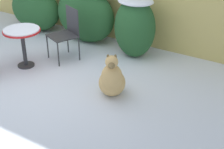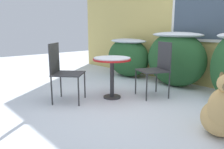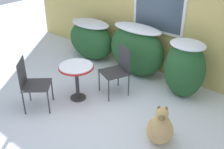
{
  "view_description": "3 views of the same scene",
  "coord_description": "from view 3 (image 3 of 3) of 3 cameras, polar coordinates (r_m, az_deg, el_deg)",
  "views": [
    {
      "loc": [
        3.74,
        -3.73,
        2.86
      ],
      "look_at": [
        1.31,
        0.21,
        0.34
      ],
      "focal_mm": 55.0,
      "sensor_mm": 36.0,
      "label": 1
    },
    {
      "loc": [
        2.24,
        -2.25,
        1.19
      ],
      "look_at": [
        -0.53,
        0.2,
        0.42
      ],
      "focal_mm": 35.0,
      "sensor_mm": 36.0,
      "label": 2
    },
    {
      "loc": [
        2.96,
        -2.86,
        3.05
      ],
      "look_at": [
        0.0,
        0.6,
        0.55
      ],
      "focal_mm": 45.0,
      "sensor_mm": 36.0,
      "label": 3
    }
  ],
  "objects": [
    {
      "name": "ground_plane",
      "position": [
        5.12,
        -4.41,
        -7.88
      ],
      "size": [
        16.0,
        16.0,
        0.0
      ],
      "primitive_type": "plane",
      "color": "silver"
    },
    {
      "name": "house_wall",
      "position": [
        6.07,
        10.07,
        13.15
      ],
      "size": [
        8.0,
        0.1,
        2.87
      ],
      "color": "tan",
      "rests_on": "ground_plane"
    },
    {
      "name": "shrub_left",
      "position": [
        6.94,
        -4.32,
        7.28
      ],
      "size": [
        1.25,
        0.73,
        0.96
      ],
      "color": "#235128",
      "rests_on": "ground_plane"
    },
    {
      "name": "shrub_middle",
      "position": [
        6.12,
        4.97,
        5.13
      ],
      "size": [
        1.35,
        0.61,
        1.14
      ],
      "color": "#235128",
      "rests_on": "ground_plane"
    },
    {
      "name": "shrub_right",
      "position": [
        5.48,
        14.56,
        1.32
      ],
      "size": [
        0.79,
        0.67,
        1.14
      ],
      "color": "#235128",
      "rests_on": "ground_plane"
    },
    {
      "name": "patio_table",
      "position": [
        5.25,
        -7.25,
        0.58
      ],
      "size": [
        0.65,
        0.65,
        0.72
      ],
      "color": "#2D2D30",
      "rests_on": "ground_plane"
    },
    {
      "name": "patio_chair_near_table",
      "position": [
        5.43,
        1.18,
        1.24
      ],
      "size": [
        0.61,
        0.61,
        0.97
      ],
      "rotation": [
        0.0,
        0.0,
        -0.4
      ],
      "color": "#2D2D30",
      "rests_on": "ground_plane"
    },
    {
      "name": "patio_chair_far_side",
      "position": [
        5.18,
        -16.06,
        -1.46
      ],
      "size": [
        0.66,
        0.66,
        0.97
      ],
      "rotation": [
        0.0,
        0.0,
        2.32
      ],
      "color": "#2D2D30",
      "rests_on": "ground_plane"
    },
    {
      "name": "dog",
      "position": [
        4.4,
        9.77,
        -10.7
      ],
      "size": [
        0.6,
        0.64,
        0.76
      ],
      "rotation": [
        0.0,
        0.0,
        0.53
      ],
      "color": "tan",
      "rests_on": "ground_plane"
    }
  ]
}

